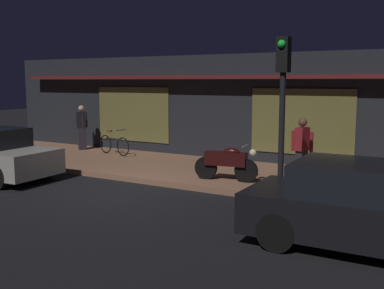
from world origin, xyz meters
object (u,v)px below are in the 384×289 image
Objects in this scene: motorcycle at (227,162)px; person_photographer at (82,127)px; bicycle_parked at (114,145)px; traffic_light_pole at (282,94)px; person_bystander at (302,149)px; parked_car_far at (371,208)px.

person_photographer reaches higher than motorcycle.
traffic_light_pole is at bearing -25.78° from bicycle_parked.
traffic_light_pole is (0.28, -2.35, 1.45)m from person_bystander.
bicycle_parked is 10.57m from parked_car_far.
motorcycle is at bearing -19.32° from bicycle_parked.
motorcycle is 0.41× the size of parked_car_far.
person_bystander is at bearing 122.02° from parked_car_far.
parked_car_far is (4.04, -2.99, 0.06)m from motorcycle.
person_bystander is (1.77, 0.65, 0.38)m from motorcycle.
person_photographer is at bearing 169.72° from bicycle_parked.
person_photographer is at bearing 170.15° from person_bystander.
bicycle_parked is 0.97× the size of person_bystander.
person_bystander is 0.40× the size of parked_car_far.
motorcycle is 1.02× the size of person_photographer.
motorcycle is 1.92m from person_bystander.
motorcycle is 1.02× the size of person_bystander.
bicycle_parked is 8.45m from traffic_light_pole.
motorcycle is 0.47× the size of traffic_light_pole.
parked_car_far is at bearing -24.85° from person_photographer.
motorcycle is 5.03m from parked_car_far.
bicycle_parked is 0.39× the size of parked_car_far.
person_bystander is 2.78m from traffic_light_pole.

